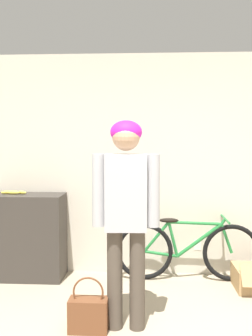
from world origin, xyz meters
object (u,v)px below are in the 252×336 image
(bicycle, at_px, (188,250))
(banana, at_px, (14,192))
(handbag, at_px, (88,314))
(person, at_px, (126,202))

(bicycle, xyz_separation_m, banana, (-2.00, -0.00, 0.65))
(handbag, bearing_deg, person, 13.40)
(banana, bearing_deg, person, -40.71)
(bicycle, bearing_deg, banana, -179.88)
(bicycle, relative_size, handbag, 3.53)
(banana, height_order, handbag, banana)
(person, distance_m, bicycle, 1.52)
(person, height_order, handbag, person)
(person, relative_size, bicycle, 1.07)
(person, distance_m, banana, 1.80)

